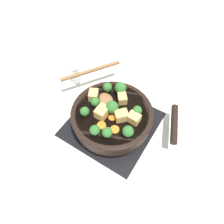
{
  "coord_description": "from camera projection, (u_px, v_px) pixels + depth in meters",
  "views": [
    {
      "loc": [
        -0.23,
        0.37,
        0.72
      ],
      "look_at": [
        0.0,
        0.0,
        0.08
      ],
      "focal_mm": 35.0,
      "sensor_mm": 36.0,
      "label": 1
    }
  ],
  "objects": [
    {
      "name": "tofu_cube_west_chunk",
      "position": [
        94.0,
        95.0,
        0.79
      ],
      "size": [
        0.05,
        0.05,
        0.03
      ],
      "primitive_type": "cube",
      "rotation": [
        0.0,
        0.0,
        5.16
      ],
      "color": "tan",
      "rests_on": "skillet_pan"
    },
    {
      "name": "carrot_slice_edge_slice",
      "position": [
        102.0,
        126.0,
        0.73
      ],
      "size": [
        0.03,
        0.03,
        0.01
      ],
      "primitive_type": "cylinder",
      "color": "orange",
      "rests_on": "skillet_pan"
    },
    {
      "name": "broccoli_floret_tall_stem",
      "position": [
        107.0,
        87.0,
        0.8
      ],
      "size": [
        0.03,
        0.03,
        0.04
      ],
      "color": "#709956",
      "rests_on": "skillet_pan"
    },
    {
      "name": "wooden_spoon",
      "position": [
        97.0,
        82.0,
        0.84
      ],
      "size": [
        0.25,
        0.24,
        0.02
      ],
      "color": "brown",
      "rests_on": "skillet_pan"
    },
    {
      "name": "skillet_pan",
      "position": [
        113.0,
        116.0,
        0.79
      ],
      "size": [
        0.39,
        0.3,
        0.06
      ],
      "color": "black",
      "rests_on": "front_burner_grate"
    },
    {
      "name": "salt_shaker",
      "position": [
        76.0,
        75.0,
        0.92
      ],
      "size": [
        0.04,
        0.04,
        0.09
      ],
      "color": "white",
      "rests_on": "ground_plane"
    },
    {
      "name": "broccoli_floret_mid_floret",
      "position": [
        95.0,
        102.0,
        0.76
      ],
      "size": [
        0.03,
        0.03,
        0.04
      ],
      "color": "#709956",
      "rests_on": "skillet_pan"
    },
    {
      "name": "front_burner_grate",
      "position": [
        112.0,
        123.0,
        0.83
      ],
      "size": [
        0.31,
        0.31,
        0.03
      ],
      "color": "black",
      "rests_on": "ground_plane"
    },
    {
      "name": "tofu_cube_center_large",
      "position": [
        121.0,
        116.0,
        0.74
      ],
      "size": [
        0.05,
        0.05,
        0.03
      ],
      "primitive_type": "cube",
      "rotation": [
        0.0,
        0.0,
        3.97
      ],
      "color": "tan",
      "rests_on": "skillet_pan"
    },
    {
      "name": "broccoli_floret_north_edge",
      "position": [
        121.0,
        88.0,
        0.79
      ],
      "size": [
        0.04,
        0.04,
        0.05
      ],
      "color": "#709956",
      "rests_on": "skillet_pan"
    },
    {
      "name": "broccoli_floret_south_cluster",
      "position": [
        137.0,
        111.0,
        0.74
      ],
      "size": [
        0.03,
        0.03,
        0.04
      ],
      "color": "#709956",
      "rests_on": "skillet_pan"
    },
    {
      "name": "tofu_cube_near_handle",
      "position": [
        134.0,
        118.0,
        0.73
      ],
      "size": [
        0.04,
        0.03,
        0.03
      ],
      "primitive_type": "cube",
      "rotation": [
        0.0,
        0.0,
        6.23
      ],
      "color": "tan",
      "rests_on": "skillet_pan"
    },
    {
      "name": "broccoli_floret_small_inner",
      "position": [
        128.0,
        131.0,
        0.69
      ],
      "size": [
        0.04,
        0.04,
        0.04
      ],
      "color": "#709956",
      "rests_on": "skillet_pan"
    },
    {
      "name": "broccoli_floret_center_top",
      "position": [
        94.0,
        130.0,
        0.7
      ],
      "size": [
        0.03,
        0.03,
        0.04
      ],
      "color": "#709956",
      "rests_on": "skillet_pan"
    },
    {
      "name": "ground_plane",
      "position": [
        112.0,
        124.0,
        0.84
      ],
      "size": [
        2.4,
        2.4,
        0.0
      ],
      "primitive_type": "plane",
      "color": "silver"
    },
    {
      "name": "tofu_cube_east_chunk",
      "position": [
        102.0,
        112.0,
        0.75
      ],
      "size": [
        0.04,
        0.05,
        0.04
      ],
      "primitive_type": "cube",
      "rotation": [
        0.0,
        0.0,
        1.56
      ],
      "color": "tan",
      "rests_on": "skillet_pan"
    },
    {
      "name": "tofu_cube_back_piece",
      "position": [
        122.0,
        98.0,
        0.78
      ],
      "size": [
        0.05,
        0.05,
        0.03
      ],
      "primitive_type": "cube",
      "rotation": [
        0.0,
        0.0,
        5.4
      ],
      "color": "tan",
      "rests_on": "skillet_pan"
    },
    {
      "name": "carrot_slice_orange_thin",
      "position": [
        115.0,
        130.0,
        0.72
      ],
      "size": [
        0.03,
        0.03,
        0.01
      ],
      "primitive_type": "cylinder",
      "color": "orange",
      "rests_on": "skillet_pan"
    },
    {
      "name": "carrot_slice_near_center",
      "position": [
        112.0,
        118.0,
        0.75
      ],
      "size": [
        0.02,
        0.02,
        0.01
      ],
      "primitive_type": "cylinder",
      "color": "orange",
      "rests_on": "skillet_pan"
    },
    {
      "name": "broccoli_floret_east_rim",
      "position": [
        85.0,
        111.0,
        0.74
      ],
      "size": [
        0.03,
        0.03,
        0.04
      ],
      "color": "#709956",
      "rests_on": "skillet_pan"
    },
    {
      "name": "broccoli_floret_west_rim",
      "position": [
        111.0,
        108.0,
        0.74
      ],
      "size": [
        0.05,
        0.05,
        0.05
      ],
      "color": "#709956",
      "rests_on": "skillet_pan"
    },
    {
      "name": "broccoli_floret_near_spoon",
      "position": [
        107.0,
        132.0,
        0.69
      ],
      "size": [
        0.03,
        0.03,
        0.04
      ],
      "color": "#709956",
      "rests_on": "skillet_pan"
    }
  ]
}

